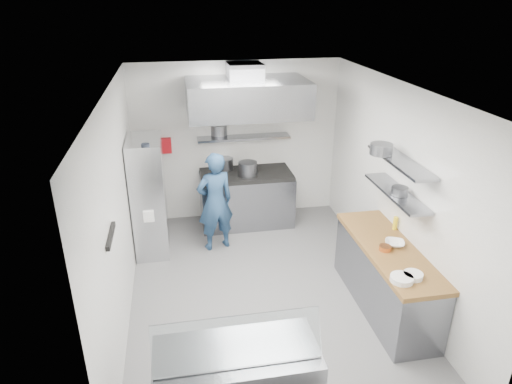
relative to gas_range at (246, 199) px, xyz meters
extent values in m
plane|color=#58585A|center=(-0.10, -2.10, -0.45)|extent=(5.00, 5.00, 0.00)
plane|color=silver|center=(-0.10, -2.10, 2.35)|extent=(5.00, 5.00, 0.00)
cube|color=white|center=(-0.10, 0.40, 0.95)|extent=(3.60, 2.80, 0.02)
cube|color=white|center=(-0.10, -4.60, 0.95)|extent=(3.60, 2.80, 0.02)
cube|color=white|center=(-1.90, -2.10, 0.95)|extent=(2.80, 5.00, 0.02)
cube|color=white|center=(1.70, -2.10, 0.95)|extent=(2.80, 5.00, 0.02)
cube|color=gray|center=(0.00, 0.00, 0.00)|extent=(1.60, 0.80, 0.90)
cube|color=black|center=(0.00, 0.00, 0.48)|extent=(1.57, 0.78, 0.06)
cylinder|color=slate|center=(-0.33, 0.25, 0.61)|extent=(0.28, 0.28, 0.20)
cylinder|color=slate|center=(0.01, -0.13, 0.63)|extent=(0.32, 0.32, 0.24)
cube|color=gray|center=(0.00, 0.24, 1.07)|extent=(1.60, 0.30, 0.04)
cylinder|color=slate|center=(-0.41, 0.42, 1.18)|extent=(0.29, 0.29, 0.18)
cube|color=gray|center=(0.00, -0.18, 1.85)|extent=(1.90, 1.15, 0.55)
cube|color=slate|center=(0.00, 0.05, 2.23)|extent=(0.55, 0.55, 0.24)
cube|color=red|center=(-1.35, 0.34, 0.97)|extent=(0.22, 0.10, 0.26)
imported|color=navy|center=(-0.62, -0.78, 0.36)|extent=(0.67, 0.53, 1.62)
cube|color=silver|center=(-1.63, -0.63, 0.48)|extent=(0.50, 0.90, 1.85)
cube|color=white|center=(-1.63, -1.01, 0.35)|extent=(0.15, 0.19, 0.17)
cube|color=yellow|center=(-1.63, -0.63, 0.85)|extent=(0.14, 0.18, 0.16)
cylinder|color=black|center=(-1.58, -1.01, 1.35)|extent=(0.12, 0.12, 0.18)
cube|color=black|center=(-1.88, -3.00, 1.10)|extent=(0.04, 0.55, 0.05)
cube|color=gray|center=(1.38, -2.70, -0.03)|extent=(0.62, 2.00, 0.84)
cube|color=brown|center=(1.38, -2.70, 0.42)|extent=(0.65, 2.04, 0.06)
cylinder|color=white|center=(1.18, -3.41, 0.48)|extent=(0.25, 0.25, 0.06)
cylinder|color=white|center=(1.34, -3.37, 0.48)|extent=(0.22, 0.22, 0.06)
cylinder|color=orange|center=(1.29, -2.76, 0.48)|extent=(0.15, 0.15, 0.06)
cylinder|color=yellow|center=(1.65, -2.27, 0.54)|extent=(0.06, 0.06, 0.18)
imported|color=white|center=(1.46, -2.68, 0.48)|extent=(0.31, 0.31, 0.06)
cube|color=gray|center=(1.54, -2.40, 1.05)|extent=(0.30, 1.30, 0.04)
cube|color=gray|center=(1.54, -2.40, 1.47)|extent=(0.30, 1.30, 0.04)
cylinder|color=slate|center=(1.52, -2.50, 1.12)|extent=(0.20, 0.20, 0.10)
cylinder|color=slate|center=(1.39, -2.16, 1.56)|extent=(0.28, 0.28, 0.14)
cube|color=silver|center=(-0.75, -4.22, 0.62)|extent=(1.47, 0.19, 0.42)
camera|label=1|loc=(-1.15, -7.27, 3.37)|focal=32.00mm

